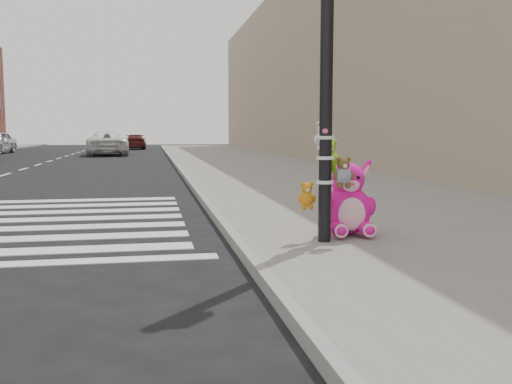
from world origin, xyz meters
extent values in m
plane|color=black|center=(0.00, 0.00, 0.00)|extent=(120.00, 120.00, 0.00)
cube|color=slate|center=(5.00, 10.00, 0.07)|extent=(7.00, 80.00, 0.14)
cube|color=gray|center=(1.55, 10.00, 0.07)|extent=(0.12, 80.00, 0.15)
cube|color=tan|center=(10.50, 20.00, 5.00)|extent=(5.00, 60.00, 10.00)
cylinder|color=black|center=(2.60, 1.80, 2.14)|extent=(0.16, 0.16, 4.00)
cylinder|color=white|center=(2.60, 1.80, 0.89)|extent=(0.22, 0.22, 0.04)
cylinder|color=white|center=(2.60, 1.80, 1.19)|extent=(0.22, 0.22, 0.04)
cylinder|color=white|center=(2.60, 1.80, 1.44)|extent=(0.22, 0.22, 0.04)
ellipsoid|color=#F915A5|center=(2.83, 1.92, 0.23)|extent=(0.24, 0.36, 0.19)
ellipsoid|color=#F915A5|center=(3.20, 1.90, 0.23)|extent=(0.24, 0.36, 0.19)
ellipsoid|color=#F915A5|center=(3.04, 2.20, 0.47)|extent=(0.69, 0.60, 0.66)
ellipsoid|color=#F9BFD1|center=(3.02, 1.97, 0.45)|extent=(0.37, 0.15, 0.43)
sphere|color=#F915A5|center=(3.04, 2.20, 0.88)|extent=(0.48, 0.48, 0.45)
ellipsoid|color=#F915A5|center=(2.83, 2.23, 0.94)|extent=(0.32, 0.11, 0.45)
ellipsoid|color=#F915A5|center=(3.24, 2.21, 0.94)|extent=(0.32, 0.11, 0.45)
imported|color=white|center=(-2.15, 31.87, 0.74)|extent=(2.86, 5.48, 1.47)
imported|color=#571D19|center=(-0.72, 43.81, 0.61)|extent=(1.88, 4.27, 1.22)
camera|label=1|loc=(0.46, -4.98, 1.52)|focal=40.00mm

